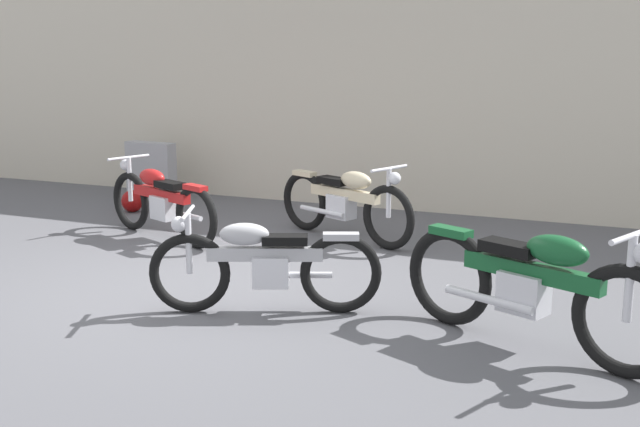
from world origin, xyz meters
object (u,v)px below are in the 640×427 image
object	(u,v)px
helmet	(132,201)
motorcycle_cream	(345,202)
stone_marker	(151,171)
motorcycle_silver	(263,264)
motorcycle_green	(533,286)
motorcycle_red	(161,202)

from	to	relation	value
helmet	motorcycle_cream	size ratio (longest dim) A/B	0.15
stone_marker	helmet	distance (m)	0.86
motorcycle_silver	motorcycle_green	world-z (taller)	motorcycle_green
motorcycle_silver	stone_marker	bearing A→B (deg)	-67.99
motorcycle_silver	helmet	bearing A→B (deg)	-63.10
stone_marker	motorcycle_red	world-z (taller)	motorcycle_red
helmet	motorcycle_red	world-z (taller)	motorcycle_red
helmet	motorcycle_red	distance (m)	1.64
helmet	motorcycle_green	xyz separation A→B (m)	(5.56, -2.95, 0.33)
motorcycle_red	motorcycle_green	xyz separation A→B (m)	(4.38, -1.85, 0.05)
stone_marker	motorcycle_cream	world-z (taller)	motorcycle_cream
helmet	motorcycle_red	size ratio (longest dim) A/B	0.16
stone_marker	helmet	size ratio (longest dim) A/B	2.84
stone_marker	motorcycle_cream	xyz separation A→B (m)	(3.37, -1.13, 0.02)
helmet	motorcycle_cream	distance (m)	3.18
helmet	motorcycle_silver	distance (m)	4.53
helmet	motorcycle_cream	xyz separation A→B (m)	(3.15, -0.35, 0.29)
motorcycle_red	stone_marker	bearing A→B (deg)	-31.11
motorcycle_red	motorcycle_green	bearing A→B (deg)	179.10
stone_marker	motorcycle_green	xyz separation A→B (m)	(5.79, -3.74, 0.06)
motorcycle_cream	motorcycle_green	size ratio (longest dim) A/B	0.91
stone_marker	motorcycle_cream	bearing A→B (deg)	-18.59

